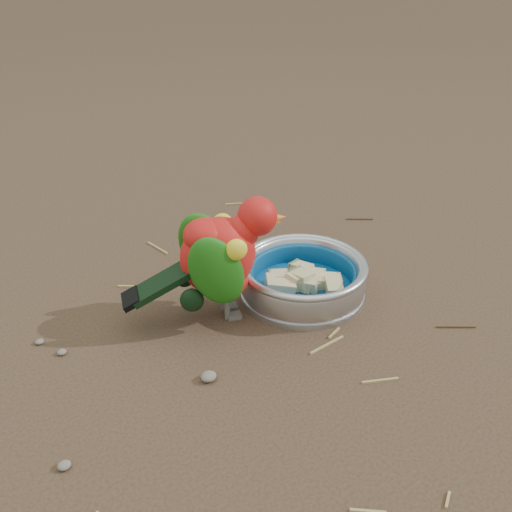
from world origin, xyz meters
TOP-DOWN VIEW (x-y plane):
  - ground at (0.00, 0.00)m, footprint 60.00×60.00m
  - food_bowl at (0.12, 0.05)m, footprint 0.21×0.21m
  - bowl_wall at (0.12, 0.05)m, footprint 0.21×0.21m
  - fruit_wedges at (0.12, 0.05)m, footprint 0.12×0.12m
  - lory_parrot at (-0.02, 0.08)m, footprint 0.25×0.18m
  - ground_debris at (-0.01, 0.07)m, footprint 0.90×0.80m

SIDE VIEW (x-z plane):
  - ground at x=0.00m, z-range 0.00..0.00m
  - ground_debris at x=-0.01m, z-range 0.00..0.01m
  - food_bowl at x=0.12m, z-range 0.00..0.02m
  - fruit_wedges at x=0.12m, z-range 0.02..0.05m
  - bowl_wall at x=0.12m, z-range 0.02..0.06m
  - lory_parrot at x=-0.02m, z-range 0.00..0.18m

